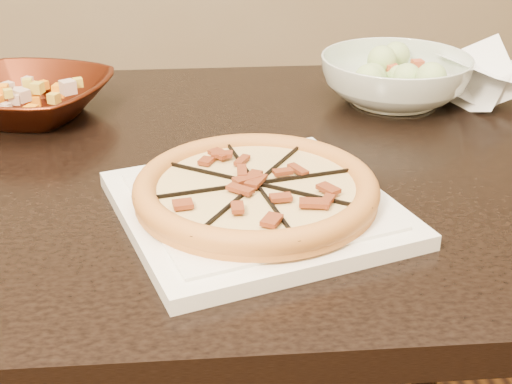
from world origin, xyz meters
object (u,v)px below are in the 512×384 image
plate (256,207)px  bronze_bowl (29,98)px  pizza (256,189)px  dining_table (175,231)px  salad_bowl (395,79)px

plate → bronze_bowl: (-0.29, 0.37, 0.02)m
pizza → plate: bearing=0.5°
dining_table → plate: bearing=-63.1°
pizza → bronze_bowl: (-0.29, 0.37, -0.00)m
plate → bronze_bowl: size_ratio=1.48×
pizza → bronze_bowl: 0.47m
dining_table → plate: size_ratio=3.77×
pizza → salad_bowl: bearing=51.2°
pizza → bronze_bowl: bearing=128.4°
plate → salad_bowl: 0.45m
plate → bronze_bowl: bearing=128.5°
plate → pizza: size_ratio=1.29×
plate → pizza: (-0.00, -0.00, 0.02)m
dining_table → plate: 0.23m
pizza → bronze_bowl: size_ratio=1.15×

